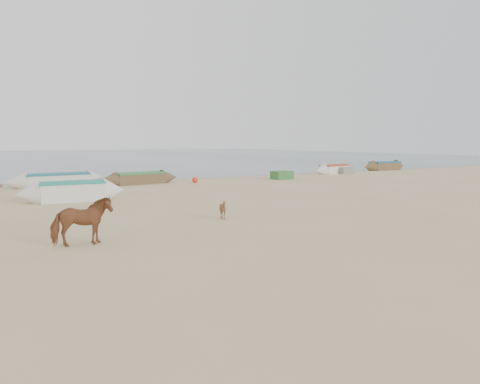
# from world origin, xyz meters

# --- Properties ---
(ground) EXTENTS (140.00, 140.00, 0.00)m
(ground) POSITION_xyz_m (0.00, 0.00, 0.00)
(ground) COLOR tan
(ground) RESTS_ON ground
(sea) EXTENTS (160.00, 160.00, 0.00)m
(sea) POSITION_xyz_m (0.00, 82.00, 0.01)
(sea) COLOR slate
(sea) RESTS_ON ground
(cow_adult) EXTENTS (1.76, 0.89, 1.44)m
(cow_adult) POSITION_xyz_m (-6.73, 1.76, 0.72)
(cow_adult) COLOR brown
(cow_adult) RESTS_ON ground
(calf_front) EXTENTS (0.92, 0.89, 0.78)m
(calf_front) POSITION_xyz_m (-0.93, 3.74, 0.39)
(calf_front) COLOR brown
(calf_front) RESTS_ON ground
(near_canoe) EXTENTS (5.41, 1.62, 1.01)m
(near_canoe) POSITION_xyz_m (-4.93, 12.53, 0.51)
(near_canoe) COLOR silver
(near_canoe) RESTS_ON ground
(waterline_canoes) EXTENTS (61.59, 4.01, 0.90)m
(waterline_canoes) POSITION_xyz_m (-1.53, 20.68, 0.43)
(waterline_canoes) COLOR brown
(waterline_canoes) RESTS_ON ground
(beach_clutter) EXTENTS (43.33, 4.07, 0.64)m
(beach_clutter) POSITION_xyz_m (3.63, 19.14, 0.30)
(beach_clutter) COLOR #316E33
(beach_clutter) RESTS_ON ground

